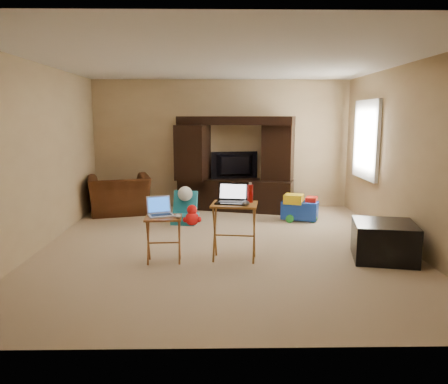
{
  "coord_description": "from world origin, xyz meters",
  "views": [
    {
      "loc": [
        -0.1,
        -5.89,
        1.77
      ],
      "look_at": [
        0.0,
        -0.2,
        0.8
      ],
      "focal_mm": 35.0,
      "sensor_mm": 36.0,
      "label": 1
    }
  ],
  "objects_px": {
    "plush_toy": "(192,215)",
    "tray_table_left": "(164,240)",
    "laptop_right": "(231,194)",
    "mouse_right": "(246,203)",
    "television": "(235,166)",
    "mouse_left": "(178,216)",
    "tray_table_right": "(234,232)",
    "laptop_left": "(161,207)",
    "child_rocker": "(185,207)",
    "ottoman": "(384,241)",
    "recliner": "(119,195)",
    "push_toy": "(300,207)",
    "entertainment_center": "(235,164)",
    "water_bottle": "(250,193)"
  },
  "relations": [
    {
      "from": "tray_table_right",
      "to": "laptop_left",
      "type": "height_order",
      "value": "laptop_left"
    },
    {
      "from": "push_toy",
      "to": "laptop_left",
      "type": "height_order",
      "value": "laptop_left"
    },
    {
      "from": "laptop_left",
      "to": "entertainment_center",
      "type": "bearing_deg",
      "value": 51.17
    },
    {
      "from": "television",
      "to": "child_rocker",
      "type": "xyz_separation_m",
      "value": [
        -0.9,
        -1.12,
        -0.59
      ]
    },
    {
      "from": "entertainment_center",
      "to": "television",
      "type": "xyz_separation_m",
      "value": [
        0.0,
        0.02,
        -0.04
      ]
    },
    {
      "from": "entertainment_center",
      "to": "child_rocker",
      "type": "distance_m",
      "value": 1.55
    },
    {
      "from": "child_rocker",
      "to": "mouse_left",
      "type": "xyz_separation_m",
      "value": [
        0.07,
        -2.09,
        0.33
      ]
    },
    {
      "from": "television",
      "to": "laptop_left",
      "type": "relative_size",
      "value": 3.03
    },
    {
      "from": "laptop_right",
      "to": "mouse_right",
      "type": "bearing_deg",
      "value": -28.37
    },
    {
      "from": "laptop_right",
      "to": "water_bottle",
      "type": "bearing_deg",
      "value": 25.14
    },
    {
      "from": "tray_table_right",
      "to": "water_bottle",
      "type": "bearing_deg",
      "value": 29.97
    },
    {
      "from": "laptop_right",
      "to": "mouse_right",
      "type": "xyz_separation_m",
      "value": [
        0.17,
        -0.14,
        -0.09
      ]
    },
    {
      "from": "ottoman",
      "to": "mouse_right",
      "type": "relative_size",
      "value": 5.02
    },
    {
      "from": "recliner",
      "to": "child_rocker",
      "type": "xyz_separation_m",
      "value": [
        1.27,
        -0.79,
        -0.08
      ]
    },
    {
      "from": "ottoman",
      "to": "mouse_right",
      "type": "height_order",
      "value": "mouse_right"
    },
    {
      "from": "laptop_left",
      "to": "mouse_right",
      "type": "height_order",
      "value": "laptop_left"
    },
    {
      "from": "child_rocker",
      "to": "mouse_right",
      "type": "bearing_deg",
      "value": -56.23
    },
    {
      "from": "recliner",
      "to": "water_bottle",
      "type": "xyz_separation_m",
      "value": [
        2.23,
        -2.65,
        0.48
      ]
    },
    {
      "from": "plush_toy",
      "to": "tray_table_left",
      "type": "height_order",
      "value": "tray_table_left"
    },
    {
      "from": "television",
      "to": "recliner",
      "type": "distance_m",
      "value": 2.26
    },
    {
      "from": "push_toy",
      "to": "tray_table_left",
      "type": "relative_size",
      "value": 1.08
    },
    {
      "from": "recliner",
      "to": "mouse_right",
      "type": "height_order",
      "value": "mouse_right"
    },
    {
      "from": "recliner",
      "to": "tray_table_right",
      "type": "bearing_deg",
      "value": 110.55
    },
    {
      "from": "mouse_left",
      "to": "water_bottle",
      "type": "distance_m",
      "value": 0.95
    },
    {
      "from": "child_rocker",
      "to": "laptop_right",
      "type": "height_order",
      "value": "laptop_right"
    },
    {
      "from": "mouse_left",
      "to": "water_bottle",
      "type": "relative_size",
      "value": 0.53
    },
    {
      "from": "plush_toy",
      "to": "ottoman",
      "type": "height_order",
      "value": "ottoman"
    },
    {
      "from": "child_rocker",
      "to": "tray_table_right",
      "type": "bearing_deg",
      "value": -58.2
    },
    {
      "from": "television",
      "to": "laptop_left",
      "type": "bearing_deg",
      "value": 61.55
    },
    {
      "from": "ottoman",
      "to": "tray_table_right",
      "type": "relative_size",
      "value": 1.02
    },
    {
      "from": "entertainment_center",
      "to": "child_rocker",
      "type": "xyz_separation_m",
      "value": [
        -0.9,
        -1.1,
        -0.63
      ]
    },
    {
      "from": "recliner",
      "to": "ottoman",
      "type": "distance_m",
      "value": 4.79
    },
    {
      "from": "child_rocker",
      "to": "ottoman",
      "type": "relative_size",
      "value": 0.74
    },
    {
      "from": "push_toy",
      "to": "mouse_right",
      "type": "relative_size",
      "value": 4.25
    },
    {
      "from": "ottoman",
      "to": "water_bottle",
      "type": "height_order",
      "value": "water_bottle"
    },
    {
      "from": "child_rocker",
      "to": "push_toy",
      "type": "distance_m",
      "value": 2.0
    },
    {
      "from": "child_rocker",
      "to": "laptop_left",
      "type": "xyz_separation_m",
      "value": [
        -0.14,
        -1.99,
        0.42
      ]
    },
    {
      "from": "tray_table_right",
      "to": "laptop_right",
      "type": "bearing_deg",
      "value": 161.61
    },
    {
      "from": "entertainment_center",
      "to": "laptop_left",
      "type": "distance_m",
      "value": 3.27
    },
    {
      "from": "recliner",
      "to": "tray_table_left",
      "type": "xyz_separation_m",
      "value": [
        1.16,
        -2.81,
        -0.07
      ]
    },
    {
      "from": "laptop_right",
      "to": "mouse_right",
      "type": "height_order",
      "value": "laptop_right"
    },
    {
      "from": "child_rocker",
      "to": "mouse_left",
      "type": "distance_m",
      "value": 2.12
    },
    {
      "from": "recliner",
      "to": "mouse_right",
      "type": "distance_m",
      "value": 3.6
    },
    {
      "from": "laptop_right",
      "to": "laptop_left",
      "type": "bearing_deg",
      "value": -164.35
    },
    {
      "from": "tray_table_left",
      "to": "tray_table_right",
      "type": "height_order",
      "value": "tray_table_right"
    },
    {
      "from": "laptop_left",
      "to": "push_toy",
      "type": "bearing_deg",
      "value": 25.47
    },
    {
      "from": "entertainment_center",
      "to": "mouse_left",
      "type": "bearing_deg",
      "value": -88.31
    },
    {
      "from": "water_bottle",
      "to": "recliner",
      "type": "bearing_deg",
      "value": 130.09
    },
    {
      "from": "entertainment_center",
      "to": "laptop_right",
      "type": "relative_size",
      "value": 5.8
    },
    {
      "from": "television",
      "to": "mouse_left",
      "type": "distance_m",
      "value": 3.33
    }
  ]
}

